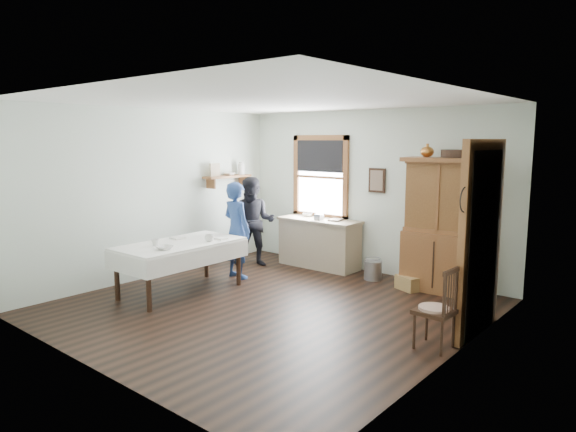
{
  "coord_description": "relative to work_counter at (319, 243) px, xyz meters",
  "views": [
    {
      "loc": [
        4.43,
        -4.9,
        2.21
      ],
      "look_at": [
        0.07,
        0.3,
        1.2
      ],
      "focal_mm": 32.0,
      "sensor_mm": 36.0,
      "label": 1
    }
  ],
  "objects": [
    {
      "name": "table_cup_b",
      "position": [
        -0.71,
        -2.89,
        0.36
      ],
      "size": [
        0.13,
        0.13,
        0.09
      ],
      "primitive_type": "imported",
      "rotation": [
        0.0,
        0.0,
        -0.36
      ],
      "color": "silver",
      "rests_on": "dining_table"
    },
    {
      "name": "table_bowl",
      "position": [
        -0.4,
        -2.97,
        0.35
      ],
      "size": [
        0.27,
        0.27,
        0.06
      ],
      "primitive_type": "imported",
      "rotation": [
        0.0,
        0.0,
        0.15
      ],
      "color": "silver",
      "rests_on": "dining_table"
    },
    {
      "name": "wicker_basket",
      "position": [
        1.86,
        -0.27,
        -0.32
      ],
      "size": [
        0.42,
        0.36,
        0.21
      ],
      "primitive_type": "cube",
      "rotation": [
        0.0,
        0.0,
        -0.37
      ],
      "color": "#AA8B4D",
      "rests_on": "room"
    },
    {
      "name": "wall_shelf",
      "position": [
        -1.56,
        -0.65,
        1.15
      ],
      "size": [
        0.24,
        1.0,
        0.44
      ],
      "color": "#9C5E30",
      "rests_on": "room"
    },
    {
      "name": "shelf_bowl",
      "position": [
        -1.56,
        -0.64,
        1.17
      ],
      "size": [
        0.22,
        0.22,
        0.05
      ],
      "primitive_type": "imported",
      "color": "silver",
      "rests_on": "wall_shelf"
    },
    {
      "name": "spindle_chair",
      "position": [
        3.06,
        -2.07,
        0.02
      ],
      "size": [
        0.43,
        0.43,
        0.9
      ],
      "primitive_type": "cube",
      "rotation": [
        0.0,
        0.0,
        -0.04
      ],
      "color": "black",
      "rests_on": "room"
    },
    {
      "name": "table_cup_a",
      "position": [
        -0.36,
        -2.2,
        0.37
      ],
      "size": [
        0.14,
        0.14,
        0.1
      ],
      "primitive_type": "imported",
      "rotation": [
        0.0,
        0.0,
        0.11
      ],
      "color": "silver",
      "rests_on": "dining_table"
    },
    {
      "name": "rug_beater",
      "position": [
        3.26,
        -1.89,
        1.3
      ],
      "size": [
        0.01,
        0.27,
        0.27
      ],
      "primitive_type": "torus",
      "rotation": [
        0.0,
        1.57,
        0.0
      ],
      "color": "black",
      "rests_on": "room"
    },
    {
      "name": "china_hutch",
      "position": [
        2.23,
        -0.03,
        0.56
      ],
      "size": [
        1.19,
        0.64,
        1.96
      ],
      "primitive_type": "cube",
      "rotation": [
        0.0,
        0.0,
        0.08
      ],
      "color": "#9C5E30",
      "rests_on": "room"
    },
    {
      "name": "woman_blue",
      "position": [
        -0.59,
        -1.42,
        0.3
      ],
      "size": [
        0.56,
        0.41,
        1.44
      ],
      "primitive_type": "imported",
      "rotation": [
        0.0,
        0.0,
        3.01
      ],
      "color": "navy",
      "rests_on": "room"
    },
    {
      "name": "window",
      "position": [
        -0.19,
        0.28,
        1.21
      ],
      "size": [
        1.18,
        0.07,
        1.48
      ],
      "color": "white",
      "rests_on": "room"
    },
    {
      "name": "dining_table",
      "position": [
        -0.63,
        -2.53,
        -0.05
      ],
      "size": [
        0.99,
        1.86,
        0.74
      ],
      "primitive_type": "cube",
      "rotation": [
        0.0,
        0.0,
        0.01
      ],
      "color": "white",
      "rests_on": "room"
    },
    {
      "name": "figure_dark",
      "position": [
        -0.94,
        -0.67,
        0.3
      ],
      "size": [
        0.89,
        0.85,
        1.45
      ],
      "primitive_type": "imported",
      "rotation": [
        0.0,
        0.0,
        0.59
      ],
      "color": "black",
      "rests_on": "room"
    },
    {
      "name": "doorway",
      "position": [
        3.26,
        -1.34,
        0.74
      ],
      "size": [
        0.09,
        1.14,
        2.22
      ],
      "color": "#4C3F36",
      "rests_on": "room"
    },
    {
      "name": "counter_bowl",
      "position": [
        -0.36,
        0.12,
        0.45
      ],
      "size": [
        0.19,
        0.19,
        0.06
      ],
      "primitive_type": "imported",
      "rotation": [
        0.0,
        0.0,
        -0.06
      ],
      "color": "silver",
      "rests_on": "work_counter"
    },
    {
      "name": "work_counter",
      "position": [
        0.0,
        0.0,
        0.0
      ],
      "size": [
        1.48,
        0.57,
        0.85
      ],
      "primitive_type": "cube",
      "rotation": [
        0.0,
        0.0,
        0.01
      ],
      "color": "tan",
      "rests_on": "room"
    },
    {
      "name": "room",
      "position": [
        0.81,
        -2.19,
        0.93
      ],
      "size": [
        5.01,
        5.01,
        2.7
      ],
      "color": "black",
      "rests_on": "ground"
    },
    {
      "name": "framed_picture",
      "position": [
        0.96,
        0.27,
        1.13
      ],
      "size": [
        0.3,
        0.04,
        0.4
      ],
      "primitive_type": "cube",
      "color": "black",
      "rests_on": "room"
    },
    {
      "name": "pail",
      "position": [
        1.16,
        -0.12,
        -0.27
      ],
      "size": [
        0.35,
        0.35,
        0.3
      ],
      "primitive_type": "cube",
      "rotation": [
        0.0,
        0.0,
        -0.3
      ],
      "color": "gray",
      "rests_on": "room"
    },
    {
      "name": "counter_book",
      "position": [
        0.21,
        0.03,
        0.43
      ],
      "size": [
        0.22,
        0.26,
        0.02
      ],
      "primitive_type": "imported",
      "rotation": [
        0.0,
        0.0,
        0.26
      ],
      "color": "#7B6452",
      "rests_on": "work_counter"
    }
  ]
}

